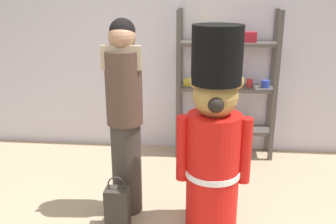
{
  "coord_description": "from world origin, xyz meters",
  "views": [
    {
      "loc": [
        0.39,
        -2.5,
        1.97
      ],
      "look_at": [
        0.1,
        0.5,
        1.0
      ],
      "focal_mm": 40.75,
      "sensor_mm": 36.0,
      "label": 1
    }
  ],
  "objects_px": {
    "teddy_bear_guard": "(214,137)",
    "shopping_bag": "(117,207)",
    "merchandise_shelf": "(225,83)",
    "person_shopper": "(125,114)"
  },
  "relations": [
    {
      "from": "merchandise_shelf",
      "to": "shopping_bag",
      "type": "bearing_deg",
      "value": -119.93
    },
    {
      "from": "shopping_bag",
      "to": "merchandise_shelf",
      "type": "bearing_deg",
      "value": 60.07
    },
    {
      "from": "person_shopper",
      "to": "merchandise_shelf",
      "type": "bearing_deg",
      "value": 56.18
    },
    {
      "from": "teddy_bear_guard",
      "to": "shopping_bag",
      "type": "xyz_separation_m",
      "value": [
        -0.8,
        -0.11,
        -0.63
      ]
    },
    {
      "from": "merchandise_shelf",
      "to": "teddy_bear_guard",
      "type": "bearing_deg",
      "value": -95.8
    },
    {
      "from": "person_shopper",
      "to": "shopping_bag",
      "type": "relative_size",
      "value": 3.65
    },
    {
      "from": "teddy_bear_guard",
      "to": "person_shopper",
      "type": "distance_m",
      "value": 0.8
    },
    {
      "from": "teddy_bear_guard",
      "to": "shopping_bag",
      "type": "relative_size",
      "value": 3.59
    },
    {
      "from": "person_shopper",
      "to": "shopping_bag",
      "type": "distance_m",
      "value": 0.8
    },
    {
      "from": "teddy_bear_guard",
      "to": "merchandise_shelf",
      "type": "bearing_deg",
      "value": 84.2
    }
  ]
}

